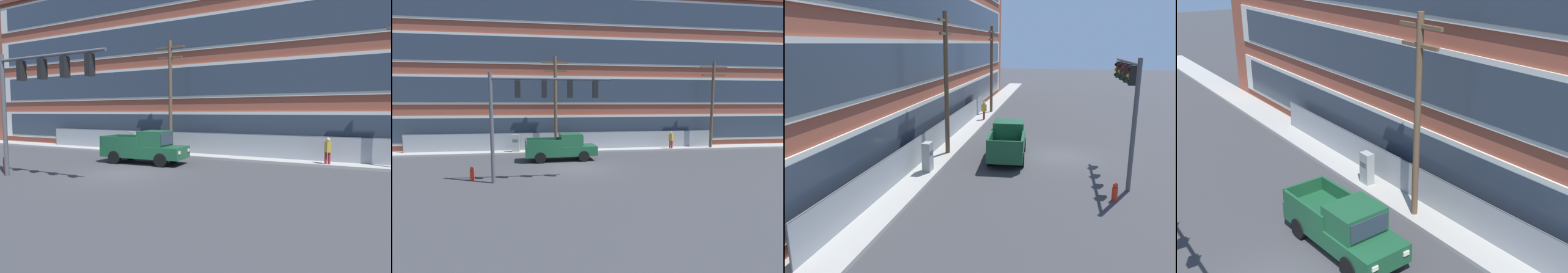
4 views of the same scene
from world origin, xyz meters
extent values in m
plane|color=#38383A|center=(0.00, 0.00, 0.00)|extent=(160.00, 160.00, 0.00)
cube|color=#9E9B93|center=(0.00, 7.16, 0.08)|extent=(80.00, 2.01, 0.16)
cube|color=brown|center=(2.81, 12.91, 7.01)|extent=(53.62, 9.48, 14.02)
cube|color=beige|center=(2.81, 8.11, 1.93)|extent=(49.33, 0.10, 2.52)
cube|color=#2D3844|center=(2.81, 8.05, 1.93)|extent=(47.19, 0.06, 2.10)
cube|color=beige|center=(2.81, 8.11, 5.43)|extent=(49.33, 0.10, 2.52)
cube|color=#2D3844|center=(2.81, 8.05, 5.43)|extent=(47.19, 0.06, 2.10)
cube|color=beige|center=(2.81, 8.11, 8.94)|extent=(49.33, 0.10, 2.52)
cube|color=#2D3844|center=(2.81, 8.05, 8.94)|extent=(47.19, 0.06, 2.10)
cube|color=gray|center=(0.11, 7.52, 0.82)|extent=(27.78, 0.04, 1.65)
cylinder|color=#4C4C51|center=(-13.78, 7.52, 0.82)|extent=(0.06, 0.06, 1.65)
cylinder|color=#4C4C51|center=(14.00, 7.52, 0.82)|extent=(0.06, 0.06, 1.65)
cylinder|color=#4C4C51|center=(0.11, 7.52, 1.65)|extent=(27.78, 0.05, 0.05)
cylinder|color=#4C4C51|center=(-4.92, -2.94, 2.95)|extent=(0.20, 0.20, 5.90)
cylinder|color=#4C4C51|center=(-1.71, -2.94, 5.60)|extent=(6.42, 0.14, 0.14)
cube|color=black|center=(-3.52, -2.94, 5.05)|extent=(0.28, 0.32, 0.90)
cylinder|color=#4B0807|center=(-3.52, -2.76, 5.33)|extent=(0.04, 0.18, 0.18)
cylinder|color=gold|center=(-3.52, -2.76, 5.05)|extent=(0.04, 0.18, 0.18)
cylinder|color=#0A4011|center=(-3.52, -2.76, 4.77)|extent=(0.04, 0.18, 0.18)
cube|color=black|center=(-2.13, -2.94, 5.05)|extent=(0.28, 0.32, 0.90)
cylinder|color=red|center=(-2.13, -2.76, 5.33)|extent=(0.04, 0.18, 0.18)
cylinder|color=#503E08|center=(-2.13, -2.76, 5.05)|extent=(0.04, 0.18, 0.18)
cylinder|color=#0A4011|center=(-2.13, -2.76, 4.77)|extent=(0.04, 0.18, 0.18)
cube|color=black|center=(-0.73, -2.94, 5.05)|extent=(0.28, 0.32, 0.90)
cylinder|color=#4B0807|center=(-0.73, -2.76, 5.33)|extent=(0.04, 0.18, 0.18)
cylinder|color=gold|center=(-0.73, -2.76, 5.05)|extent=(0.04, 0.18, 0.18)
cylinder|color=#0A4011|center=(-0.73, -2.76, 4.77)|extent=(0.04, 0.18, 0.18)
cube|color=black|center=(0.67, -2.94, 5.05)|extent=(0.28, 0.32, 0.90)
cylinder|color=#4B0807|center=(0.67, -2.76, 5.33)|extent=(0.04, 0.18, 0.18)
cylinder|color=gold|center=(0.67, -2.76, 5.05)|extent=(0.04, 0.18, 0.18)
cylinder|color=#0A4011|center=(0.67, -2.76, 4.77)|extent=(0.04, 0.18, 0.18)
cube|color=#194C2D|center=(-0.90, 3.08, 0.75)|extent=(5.38, 2.22, 0.70)
cube|color=#194C2D|center=(-0.16, 3.12, 1.56)|extent=(1.69, 1.85, 0.92)
cube|color=#283342|center=(0.65, 3.17, 1.56)|extent=(0.16, 1.56, 0.69)
cube|color=#194C2D|center=(-2.13, 3.89, 1.38)|extent=(2.64, 0.28, 0.56)
cube|color=#194C2D|center=(-2.02, 2.11, 1.38)|extent=(2.64, 0.28, 0.56)
cube|color=#194C2D|center=(-3.49, 2.92, 1.38)|extent=(0.21, 1.83, 0.56)
cylinder|color=black|center=(0.63, 4.04, 0.40)|extent=(0.81, 0.31, 0.80)
cylinder|color=black|center=(0.74, 2.30, 0.40)|extent=(0.81, 0.31, 0.80)
cylinder|color=black|center=(-2.53, 3.85, 0.40)|extent=(0.81, 0.31, 0.80)
cylinder|color=black|center=(-2.42, 2.11, 0.40)|extent=(0.81, 0.31, 0.80)
cube|color=white|center=(1.71, 3.90, 0.85)|extent=(0.07, 0.24, 0.16)
cube|color=white|center=(1.80, 2.57, 0.85)|extent=(0.07, 0.24, 0.16)
cylinder|color=brown|center=(-1.10, 6.64, 4.10)|extent=(0.26, 0.26, 8.21)
cube|color=brown|center=(-1.10, 6.64, 7.71)|extent=(2.24, 0.14, 0.14)
cube|color=brown|center=(-1.10, 6.64, 7.01)|extent=(1.91, 0.14, 0.14)
cylinder|color=brown|center=(13.28, 6.54, 4.00)|extent=(0.26, 0.26, 8.00)
cube|color=brown|center=(13.28, 6.54, 7.50)|extent=(2.56, 0.14, 0.14)
cube|color=brown|center=(13.28, 6.54, 6.80)|extent=(2.18, 0.14, 0.14)
cube|color=#939993|center=(-4.52, 6.68, 0.82)|extent=(0.61, 0.41, 1.64)
cube|color=#515151|center=(-4.52, 6.47, 1.15)|extent=(0.43, 0.02, 0.20)
cylinder|color=maroon|center=(9.27, 6.48, 0.42)|extent=(0.14, 0.14, 0.85)
cylinder|color=maroon|center=(9.45, 6.48, 0.42)|extent=(0.14, 0.14, 0.85)
cube|color=#B7932D|center=(9.36, 6.48, 1.15)|extent=(0.38, 0.46, 0.60)
sphere|color=tan|center=(9.36, 6.48, 1.57)|extent=(0.24, 0.24, 0.24)
cylinder|color=red|center=(-6.18, -2.19, 0.29)|extent=(0.24, 0.24, 0.58)
sphere|color=red|center=(-6.18, -2.19, 0.67)|extent=(0.22, 0.22, 0.22)
camera|label=1|loc=(9.88, -12.45, 3.12)|focal=28.00mm
camera|label=2|loc=(-2.28, -19.64, 4.36)|focal=28.00mm
camera|label=3|loc=(-22.08, 0.36, 6.48)|focal=35.00mm
camera|label=4|loc=(12.22, -4.99, 10.18)|focal=45.00mm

